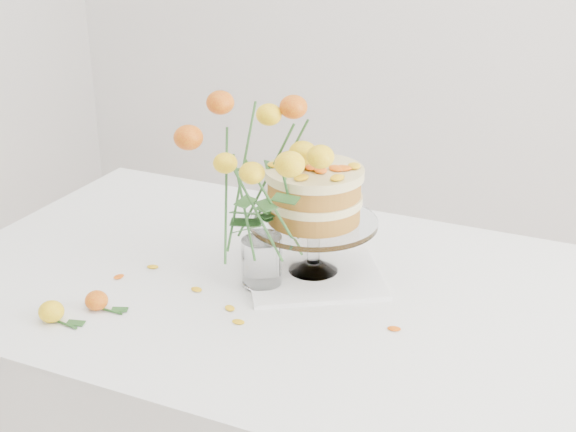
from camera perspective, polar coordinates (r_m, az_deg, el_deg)
name	(u,v)px	position (r m, az deg, el deg)	size (l,w,h in m)	color
table	(270,315)	(1.74, -1.29, -7.02)	(1.43, 0.93, 0.76)	tan
napkin	(313,272)	(1.73, 1.79, -3.99)	(0.28, 0.28, 0.01)	white
cake_stand	(314,200)	(1.66, 1.86, 1.14)	(0.27, 0.27, 0.24)	silver
rose_vase	(261,175)	(1.58, -1.96, 2.96)	(0.29, 0.29, 0.42)	silver
loose_rose_near	(51,312)	(1.61, -16.47, -6.54)	(0.09, 0.05, 0.04)	yellow
loose_rose_far	(97,301)	(1.63, -13.45, -5.87)	(0.08, 0.05, 0.04)	#BA2809
stray_petal_a	(196,289)	(1.68, -6.53, -5.21)	(0.03, 0.02, 0.00)	yellow
stray_petal_b	(230,308)	(1.60, -4.16, -6.56)	(0.03, 0.02, 0.00)	yellow
stray_petal_c	(238,322)	(1.55, -3.55, -7.53)	(0.03, 0.02, 0.00)	yellow
stray_petal_d	(153,267)	(1.78, -9.59, -3.59)	(0.03, 0.02, 0.00)	yellow
stray_petal_e	(119,277)	(1.75, -11.94, -4.25)	(0.03, 0.02, 0.00)	yellow
stray_petal_f	(394,329)	(1.54, 7.55, -7.96)	(0.03, 0.02, 0.00)	yellow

